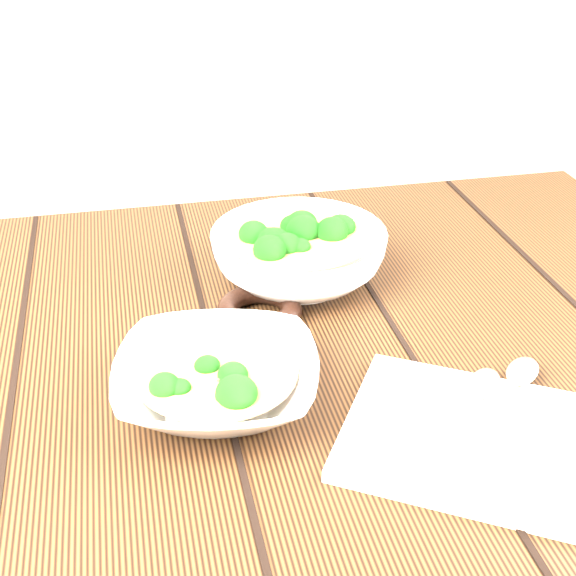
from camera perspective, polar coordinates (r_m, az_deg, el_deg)
The scene contains 7 objects.
table at distance 0.91m, azimuth -3.66°, elevation -10.81°, with size 1.20×0.80×0.75m.
soup_bowl_front at distance 0.76m, azimuth -5.09°, elevation -6.53°, with size 0.23×0.23×0.05m.
soup_bowl_back at distance 0.95m, azimuth 0.78°, elevation 2.44°, with size 0.23×0.23×0.08m.
trivet at distance 0.89m, azimuth -2.05°, elevation -1.56°, with size 0.10×0.10×0.02m, color black.
napkin at distance 0.74m, azimuth 13.01°, elevation -10.38°, with size 0.22×0.18×0.01m, color beige.
spoon_left at distance 0.76m, azimuth 13.12°, elevation -8.06°, with size 0.13×0.16×0.01m.
spoon_right at distance 0.79m, azimuth 15.62°, elevation -7.02°, with size 0.14×0.15×0.01m.
Camera 1 is at (-0.09, -0.69, 1.22)m, focal length 50.00 mm.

